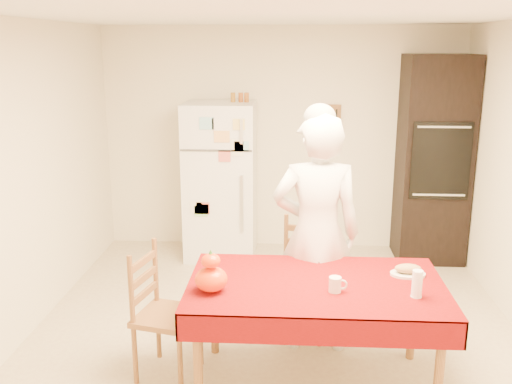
# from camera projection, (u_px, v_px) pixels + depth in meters

# --- Properties ---
(floor) EXTENTS (4.50, 4.50, 0.00)m
(floor) POSITION_uv_depth(u_px,v_px,m) (274.00, 339.00, 4.59)
(floor) COLOR tan
(floor) RESTS_ON ground
(room_shell) EXTENTS (4.02, 4.52, 2.51)m
(room_shell) POSITION_uv_depth(u_px,v_px,m) (276.00, 139.00, 4.18)
(room_shell) COLOR beige
(room_shell) RESTS_ON ground
(refrigerator) EXTENTS (0.75, 0.74, 1.70)m
(refrigerator) POSITION_uv_depth(u_px,v_px,m) (221.00, 181.00, 6.23)
(refrigerator) COLOR white
(refrigerator) RESTS_ON floor
(oven_cabinet) EXTENTS (0.70, 0.62, 2.20)m
(oven_cabinet) POSITION_uv_depth(u_px,v_px,m) (433.00, 160.00, 6.08)
(oven_cabinet) COLOR black
(oven_cabinet) RESTS_ON floor
(dining_table) EXTENTS (1.70, 1.00, 0.76)m
(dining_table) POSITION_uv_depth(u_px,v_px,m) (316.00, 293.00, 3.80)
(dining_table) COLOR brown
(dining_table) RESTS_ON floor
(chair_far) EXTENTS (0.50, 0.48, 0.95)m
(chair_far) POSITION_uv_depth(u_px,v_px,m) (304.00, 272.00, 4.62)
(chair_far) COLOR brown
(chair_far) RESTS_ON floor
(chair_left) EXTENTS (0.49, 0.50, 0.95)m
(chair_left) POSITION_uv_depth(u_px,v_px,m) (159.00, 307.00, 4.00)
(chair_left) COLOR brown
(chair_left) RESTS_ON floor
(seated_woman) EXTENTS (0.69, 0.46, 1.84)m
(seated_woman) POSITION_uv_depth(u_px,v_px,m) (316.00, 234.00, 4.26)
(seated_woman) COLOR white
(seated_woman) RESTS_ON floor
(coffee_mug) EXTENTS (0.08, 0.08, 0.10)m
(coffee_mug) POSITION_uv_depth(u_px,v_px,m) (335.00, 285.00, 3.64)
(coffee_mug) COLOR silver
(coffee_mug) RESTS_ON dining_table
(pumpkin_lower) EXTENTS (0.21, 0.21, 0.16)m
(pumpkin_lower) POSITION_uv_depth(u_px,v_px,m) (211.00, 279.00, 3.64)
(pumpkin_lower) COLOR #DB4205
(pumpkin_lower) RESTS_ON dining_table
(pumpkin_upper) EXTENTS (0.12, 0.12, 0.09)m
(pumpkin_upper) POSITION_uv_depth(u_px,v_px,m) (211.00, 261.00, 3.61)
(pumpkin_upper) COLOR #EB3905
(pumpkin_upper) RESTS_ON pumpkin_lower
(wine_glass) EXTENTS (0.07, 0.07, 0.18)m
(wine_glass) POSITION_uv_depth(u_px,v_px,m) (417.00, 284.00, 3.55)
(wine_glass) COLOR white
(wine_glass) RESTS_ON dining_table
(bread_plate) EXTENTS (0.24, 0.24, 0.02)m
(bread_plate) POSITION_uv_depth(u_px,v_px,m) (408.00, 274.00, 3.91)
(bread_plate) COLOR silver
(bread_plate) RESTS_ON dining_table
(bread_loaf) EXTENTS (0.18, 0.10, 0.06)m
(bread_loaf) POSITION_uv_depth(u_px,v_px,m) (408.00, 269.00, 3.90)
(bread_loaf) COLOR #A1844F
(bread_loaf) RESTS_ON bread_plate
(spice_jar_left) EXTENTS (0.05, 0.05, 0.10)m
(spice_jar_left) POSITION_uv_depth(u_px,v_px,m) (233.00, 97.00, 6.04)
(spice_jar_left) COLOR #96641B
(spice_jar_left) RESTS_ON refrigerator
(spice_jar_mid) EXTENTS (0.05, 0.05, 0.10)m
(spice_jar_mid) POSITION_uv_depth(u_px,v_px,m) (241.00, 97.00, 6.04)
(spice_jar_mid) COLOR #924A1A
(spice_jar_mid) RESTS_ON refrigerator
(spice_jar_right) EXTENTS (0.05, 0.05, 0.10)m
(spice_jar_right) POSITION_uv_depth(u_px,v_px,m) (247.00, 97.00, 6.03)
(spice_jar_right) COLOR #97531B
(spice_jar_right) RESTS_ON refrigerator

